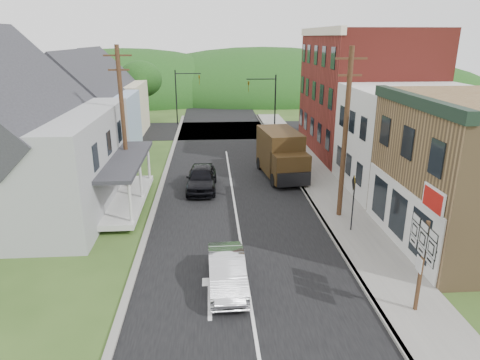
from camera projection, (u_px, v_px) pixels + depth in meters
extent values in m
plane|color=#2D4719|center=(242.00, 251.00, 19.79)|extent=(120.00, 120.00, 0.00)
cube|color=black|center=(231.00, 181.00, 29.25)|extent=(9.00, 90.00, 0.02)
cube|color=black|center=(223.00, 130.00, 45.32)|extent=(60.00, 9.00, 0.02)
cube|color=slate|center=(323.00, 188.00, 27.73)|extent=(2.80, 55.00, 0.15)
cube|color=slate|center=(303.00, 189.00, 27.64)|extent=(0.20, 55.00, 0.15)
cube|color=slate|center=(159.00, 192.00, 27.02)|extent=(0.30, 55.00, 0.12)
cube|color=silver|center=(414.00, 141.00, 26.61)|extent=(8.00, 7.00, 6.50)
cube|color=maroon|center=(364.00, 93.00, 35.04)|extent=(8.00, 12.00, 10.00)
cube|color=gray|center=(19.00, 163.00, 23.78)|extent=(10.00, 12.00, 5.50)
cube|color=#859CB6|center=(90.00, 127.00, 34.33)|extent=(7.00, 8.00, 5.00)
cube|color=beige|center=(108.00, 109.00, 42.81)|extent=(7.00, 8.00, 5.00)
cylinder|color=#472D19|center=(345.00, 137.00, 22.05)|extent=(0.26, 0.26, 9.00)
cube|color=#472D19|center=(351.00, 58.00, 20.81)|extent=(1.60, 0.10, 0.10)
cube|color=#472D19|center=(350.00, 75.00, 21.06)|extent=(1.20, 0.10, 0.10)
cylinder|color=#472D19|center=(123.00, 123.00, 25.49)|extent=(0.26, 0.26, 9.00)
cube|color=#472D19|center=(117.00, 55.00, 24.24)|extent=(1.60, 0.10, 0.10)
cube|color=#472D19|center=(119.00, 70.00, 24.50)|extent=(1.20, 0.10, 0.10)
cylinder|color=black|center=(275.00, 106.00, 41.40)|extent=(0.14, 0.14, 6.00)
cylinder|color=black|center=(261.00, 79.00, 40.47)|extent=(2.80, 0.10, 0.10)
imported|color=olive|center=(248.00, 87.00, 40.62)|extent=(0.16, 0.20, 1.00)
cylinder|color=black|center=(176.00, 98.00, 47.34)|extent=(0.14, 0.14, 6.00)
cylinder|color=black|center=(188.00, 73.00, 46.61)|extent=(2.80, 0.10, 0.10)
imported|color=olive|center=(199.00, 80.00, 46.91)|extent=(0.16, 0.20, 1.00)
cylinder|color=#382616|center=(4.00, 123.00, 36.67)|extent=(0.36, 0.36, 4.76)
cylinder|color=#382616|center=(142.00, 105.00, 48.82)|extent=(0.36, 0.36, 3.92)
ellipsoid|color=#14340F|center=(140.00, 79.00, 47.88)|extent=(4.80, 4.80, 4.08)
ellipsoid|color=#14340F|center=(217.00, 96.00, 71.80)|extent=(90.00, 30.00, 16.00)
imported|color=silver|center=(227.00, 272.00, 16.73)|extent=(1.50, 4.08, 1.33)
imported|color=black|center=(202.00, 178.00, 27.45)|extent=(2.01, 4.66, 1.57)
cube|color=#30200D|center=(279.00, 151.00, 30.17)|extent=(2.83, 4.68, 2.92)
cube|color=#30200D|center=(290.00, 168.00, 27.89)|extent=(2.49, 1.88, 1.92)
cube|color=black|center=(290.00, 155.00, 27.82)|extent=(2.25, 1.45, 0.05)
cube|color=black|center=(294.00, 180.00, 27.25)|extent=(2.22, 0.41, 0.91)
cylinder|color=black|center=(274.00, 180.00, 28.05)|extent=(0.39, 0.93, 0.91)
cylinder|color=black|center=(305.00, 178.00, 28.43)|extent=(0.39, 0.93, 0.91)
cylinder|color=black|center=(260.00, 163.00, 31.80)|extent=(0.39, 0.93, 0.91)
cylinder|color=black|center=(287.00, 162.00, 32.18)|extent=(0.39, 0.93, 0.91)
cube|color=#472D19|center=(421.00, 267.00, 14.73)|extent=(0.12, 0.12, 3.44)
cube|color=black|center=(424.00, 239.00, 14.39)|extent=(0.18, 1.96, 0.08)
cube|color=silver|center=(433.00, 236.00, 13.60)|extent=(0.06, 0.54, 0.22)
cube|color=silver|center=(431.00, 248.00, 13.74)|extent=(0.06, 0.59, 0.54)
cube|color=silver|center=(429.00, 260.00, 13.88)|extent=(0.06, 0.54, 0.28)
cube|color=silver|center=(425.00, 227.00, 14.25)|extent=(0.06, 0.54, 0.22)
cube|color=silver|center=(423.00, 239.00, 14.39)|extent=(0.06, 0.59, 0.54)
cube|color=silver|center=(421.00, 250.00, 14.53)|extent=(0.06, 0.54, 0.28)
cube|color=silver|center=(417.00, 218.00, 14.90)|extent=(0.06, 0.54, 0.22)
cube|color=silver|center=(415.00, 230.00, 15.04)|extent=(0.06, 0.59, 0.54)
cube|color=silver|center=(413.00, 241.00, 15.18)|extent=(0.06, 0.54, 0.28)
cube|color=silver|center=(419.00, 264.00, 14.70)|extent=(0.05, 0.44, 0.54)
cylinder|color=black|center=(353.00, 204.00, 21.15)|extent=(0.08, 0.08, 2.74)
cube|color=black|center=(353.00, 183.00, 20.78)|extent=(0.12, 0.80, 0.81)
cube|color=#E3B20B|center=(354.00, 183.00, 20.78)|extent=(0.12, 0.72, 0.73)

